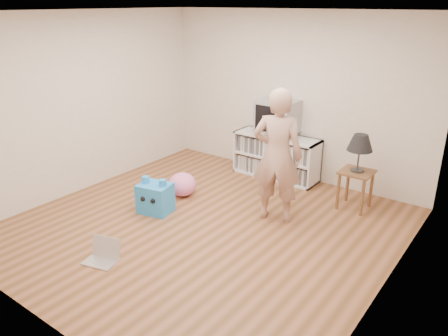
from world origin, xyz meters
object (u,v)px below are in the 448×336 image
Objects in this scene: crt_tv at (278,116)px; plush_blue at (155,198)px; side_table at (356,180)px; laptop at (103,254)px; person at (277,156)px; table_lamp at (360,144)px; plush_pink at (182,184)px; media_unit at (277,156)px; dvd_deck at (277,133)px.

plush_blue is (-0.67, -2.09, -0.81)m from crt_tv.
laptop is at bearing -120.91° from side_table.
table_lamp is at bearing -146.28° from person.
plush_blue is at bearing -107.75° from crt_tv.
plush_pink is at bearing 88.45° from laptop.
dvd_deck reaches higher than media_unit.
crt_tv reaches higher than laptop.
side_table is 1.25m from person.
media_unit is 3.35× the size of laptop.
table_lamp reaches higher than dvd_deck.
plush_blue is at bearing -84.18° from plush_pink.
table_lamp is (0.00, 0.00, 0.53)m from side_table.
dvd_deck is at bearing 60.60° from plush_blue.
laptop is (-1.75, -2.93, -0.87)m from table_lamp.
crt_tv is 1.51m from table_lamp.
plush_blue is at bearing 11.96° from person.
person reaches higher than table_lamp.
media_unit is at bearing 90.00° from crt_tv.
plush_pink is at bearing 84.14° from plush_blue.
crt_tv is 1.62m from side_table.
person is 4.17× the size of laptop.
plush_blue is 0.63m from plush_pink.
side_table is at bearing 27.26° from plush_blue.
table_lamp is at bearing -14.77° from media_unit.
table_lamp is 1.04× the size of plush_blue.
plush_blue is (-0.38, 1.20, 0.14)m from laptop.
side_table reaches higher than plush_blue.
plush_pink reaches higher than laptop.
plush_pink is (-0.73, -1.48, -0.18)m from media_unit.
table_lamp is 1.26× the size of plush_pink.
table_lamp is at bearing -14.19° from dvd_deck.
person is at bearing -60.11° from crt_tv.
media_unit is 0.67m from crt_tv.
person is at bearing 47.76° from laptop.
dvd_deck is 1.10× the size of plush_pink.
side_table is 1.11× the size of plush_blue.
plush_blue reaches higher than plush_pink.
laptop is at bearing -120.91° from table_lamp.
dvd_deck is 1.08× the size of laptop.
table_lamp is 2.57m from plush_pink.
table_lamp is (1.46, -0.39, 0.59)m from media_unit.
side_table is (1.46, -0.37, -0.32)m from dvd_deck.
dvd_deck is 3.37m from laptop.
plush_blue is at bearing -107.60° from media_unit.
side_table reaches higher than laptop.
crt_tv is 3.44m from laptop.
table_lamp reaches higher than laptop.
dvd_deck is at bearing 63.48° from plush_pink.
dvd_deck is (0.00, -0.02, 0.39)m from media_unit.
plush_pink is (-0.73, -1.47, -0.56)m from dvd_deck.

